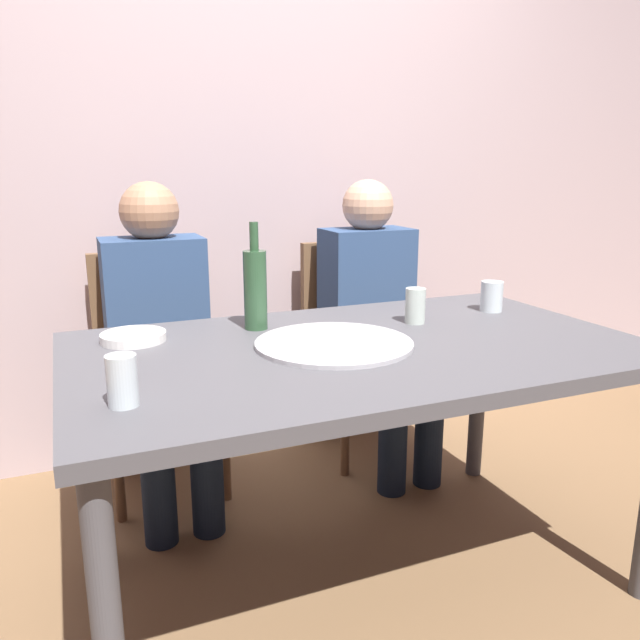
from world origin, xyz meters
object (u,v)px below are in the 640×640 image
(wine_glass, at_px, (415,306))
(guest_in_beanie, at_px, (376,311))
(dining_table, at_px, (359,369))
(pizza_tray, at_px, (334,343))
(tumbler_near, at_px, (122,381))
(tumbler_far, at_px, (492,296))
(chair_left, at_px, (156,355))
(guest_in_sweater, at_px, (161,332))
(chair_right, at_px, (359,332))
(wine_bottle, at_px, (255,288))
(plate_stack, at_px, (133,337))

(wine_glass, xyz_separation_m, guest_in_beanie, (0.16, 0.56, -0.15))
(dining_table, relative_size, pizza_tray, 3.59)
(tumbler_near, bearing_deg, wine_glass, 22.15)
(wine_glass, bearing_deg, pizza_tray, -158.25)
(tumbler_far, xyz_separation_m, chair_left, (-1.04, 0.67, -0.27))
(wine_glass, bearing_deg, tumbler_far, 7.61)
(pizza_tray, distance_m, tumbler_near, 0.63)
(guest_in_sweater, bearing_deg, tumbler_near, 77.29)
(wine_glass, xyz_separation_m, chair_right, (0.16, 0.71, -0.28))
(pizza_tray, xyz_separation_m, guest_in_beanie, (0.50, 0.70, -0.10))
(wine_bottle, bearing_deg, tumbler_near, -131.18)
(pizza_tray, height_order, wine_bottle, wine_bottle)
(chair_right, height_order, guest_in_beanie, guest_in_beanie)
(guest_in_beanie, bearing_deg, guest_in_sweater, 0.00)
(tumbler_near, height_order, plate_stack, tumbler_near)
(dining_table, xyz_separation_m, guest_in_beanie, (0.43, 0.71, -0.02))
(wine_bottle, relative_size, guest_in_beanie, 0.28)
(dining_table, relative_size, guest_in_beanie, 1.35)
(dining_table, relative_size, tumbler_far, 15.36)
(chair_left, relative_size, guest_in_beanie, 0.77)
(dining_table, relative_size, plate_stack, 8.66)
(wine_bottle, distance_m, tumbler_near, 0.67)
(tumbler_far, relative_size, plate_stack, 0.56)
(wine_glass, height_order, chair_right, chair_right)
(wine_bottle, bearing_deg, guest_in_beanie, 34.06)
(wine_bottle, relative_size, tumbler_near, 2.97)
(pizza_tray, bearing_deg, dining_table, -11.98)
(dining_table, bearing_deg, chair_right, 63.58)
(pizza_tray, bearing_deg, wine_glass, 21.75)
(wine_glass, height_order, chair_left, chair_left)
(pizza_tray, xyz_separation_m, tumbler_near, (-0.58, -0.24, 0.05))
(wine_bottle, relative_size, chair_left, 0.36)
(wine_glass, bearing_deg, guest_in_sweater, 141.84)
(guest_in_sweater, bearing_deg, pizza_tray, 118.12)
(wine_bottle, distance_m, chair_right, 0.94)
(dining_table, height_order, guest_in_beanie, guest_in_beanie)
(pizza_tray, bearing_deg, guest_in_sweater, 118.12)
(plate_stack, bearing_deg, chair_right, 30.26)
(plate_stack, height_order, guest_in_sweater, guest_in_sweater)
(pizza_tray, xyz_separation_m, wine_bottle, (-0.14, 0.26, 0.12))
(pizza_tray, relative_size, plate_stack, 2.41)
(tumbler_far, bearing_deg, guest_in_beanie, 108.30)
(tumbler_near, xyz_separation_m, guest_in_sweater, (0.21, 0.94, -0.15))
(wine_bottle, distance_m, wine_glass, 0.51)
(tumbler_near, bearing_deg, tumbler_far, 18.54)
(dining_table, height_order, tumbler_near, tumbler_near)
(wine_bottle, xyz_separation_m, guest_in_sweater, (-0.23, 0.43, -0.22))
(dining_table, bearing_deg, chair_left, 117.15)
(tumbler_near, relative_size, chair_left, 0.12)
(guest_in_sweater, xyz_separation_m, guest_in_beanie, (0.87, 0.00, 0.00))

